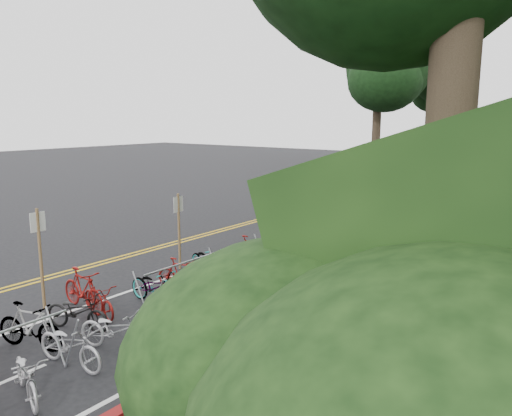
{
  "coord_description": "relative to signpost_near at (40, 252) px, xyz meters",
  "views": [
    {
      "loc": [
        12.12,
        -6.06,
        4.94
      ],
      "look_at": [
        0.21,
        9.66,
        1.3
      ],
      "focal_mm": 35.0,
      "sensor_mm": 36.0,
      "label": 1
    }
  ],
  "objects": [
    {
      "name": "road_markings",
      "position": [
        0.33,
        9.68,
        -1.51
      ],
      "size": [
        7.47,
        80.0,
        0.01
      ],
      "color": "gold",
      "rests_on": "ground"
    },
    {
      "name": "bike_valet",
      "position": [
        2.73,
        1.79,
        -1.05
      ],
      "size": [
        3.43,
        12.74,
        1.08
      ],
      "color": "slate",
      "rests_on": "ground"
    },
    {
      "name": "red_curb",
      "position": [
        5.4,
        11.59,
        -1.47
      ],
      "size": [
        0.25,
        28.0,
        0.1
      ],
      "primitive_type": "cube",
      "color": "maroon",
      "rests_on": "ground"
    },
    {
      "name": "signposts_rest",
      "position": [
        0.3,
        13.59,
        -0.09
      ],
      "size": [
        0.08,
        18.4,
        2.5
      ],
      "color": "brown",
      "rests_on": "ground"
    },
    {
      "name": "bike_front",
      "position": [
        0.91,
        0.57,
        -0.97
      ],
      "size": [
        0.64,
        1.87,
        1.1
      ],
      "primitive_type": "imported",
      "rotation": [
        0.0,
        0.0,
        1.5
      ],
      "color": "maroon",
      "rests_on": "ground"
    },
    {
      "name": "bike_racks_rest",
      "position": [
        2.7,
        12.59,
        -0.66
      ],
      "size": [
        1.14,
        23.0,
        1.17
      ],
      "color": "#9CA0A8",
      "rests_on": "ground"
    },
    {
      "name": "ground",
      "position": [
        -0.3,
        -0.41,
        -1.52
      ],
      "size": [
        120.0,
        120.0,
        0.0
      ],
      "primitive_type": "plane",
      "color": "black",
      "rests_on": "ground"
    },
    {
      "name": "signpost_near",
      "position": [
        0.0,
        0.0,
        0.0
      ],
      "size": [
        0.08,
        0.4,
        2.66
      ],
      "color": "brown",
      "rests_on": "ground"
    }
  ]
}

